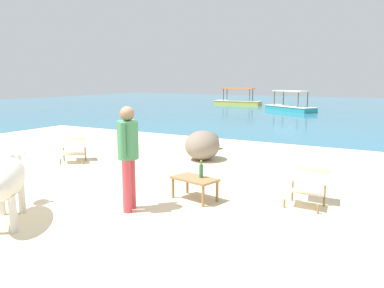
# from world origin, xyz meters

# --- Properties ---
(sand_beach) EXTENTS (18.00, 14.00, 0.04)m
(sand_beach) POSITION_xyz_m (0.00, 0.00, 0.02)
(sand_beach) COLOR beige
(sand_beach) RESTS_ON ground
(water_surface) EXTENTS (60.00, 36.00, 0.03)m
(water_surface) POSITION_xyz_m (0.00, 22.00, 0.00)
(water_surface) COLOR teal
(water_surface) RESTS_ON ground
(cow) EXTENTS (1.49, 1.50, 0.99)m
(cow) POSITION_xyz_m (-0.80, -1.42, 0.69)
(cow) COLOR beige
(cow) RESTS_ON sand_beach
(low_bench_table) EXTENTS (0.84, 0.60, 0.38)m
(low_bench_table) POSITION_xyz_m (1.06, 0.76, 0.36)
(low_bench_table) COLOR olive
(low_bench_table) RESTS_ON sand_beach
(bottle) EXTENTS (0.07, 0.07, 0.30)m
(bottle) POSITION_xyz_m (1.15, 0.82, 0.54)
(bottle) COLOR #2D6B38
(bottle) RESTS_ON low_bench_table
(deck_chair_near) EXTENTS (0.88, 0.93, 0.68)m
(deck_chair_near) POSITION_xyz_m (-3.00, 1.97, 0.42)
(deck_chair_near) COLOR olive
(deck_chair_near) RESTS_ON sand_beach
(deck_chair_far) EXTENTS (0.57, 0.79, 0.68)m
(deck_chair_far) POSITION_xyz_m (2.78, 1.44, 0.42)
(deck_chair_far) COLOR olive
(deck_chair_far) RESTS_ON sand_beach
(person_standing) EXTENTS (0.32, 0.49, 1.62)m
(person_standing) POSITION_xyz_m (0.41, -0.18, 0.99)
(person_standing) COLOR #CC3D47
(person_standing) RESTS_ON sand_beach
(shore_rock_large) EXTENTS (1.11, 1.19, 0.74)m
(shore_rock_large) POSITION_xyz_m (-0.30, 3.66, 0.41)
(shore_rock_large) COLOR gray
(shore_rock_large) RESTS_ON sand_beach
(shore_rock_medium) EXTENTS (1.01, 0.96, 0.54)m
(shore_rock_medium) POSITION_xyz_m (-0.92, 5.02, 0.31)
(shore_rock_medium) COLOR #756651
(shore_rock_medium) RESTS_ON sand_beach
(boat_yellow) EXTENTS (3.71, 1.29, 1.29)m
(boat_yellow) POSITION_xyz_m (-7.35, 23.40, 0.29)
(boat_yellow) COLOR gold
(boat_yellow) RESTS_ON water_surface
(boat_teal) EXTENTS (3.72, 2.95, 1.29)m
(boat_teal) POSITION_xyz_m (-2.19, 19.47, 0.29)
(boat_teal) COLOR teal
(boat_teal) RESTS_ON water_surface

